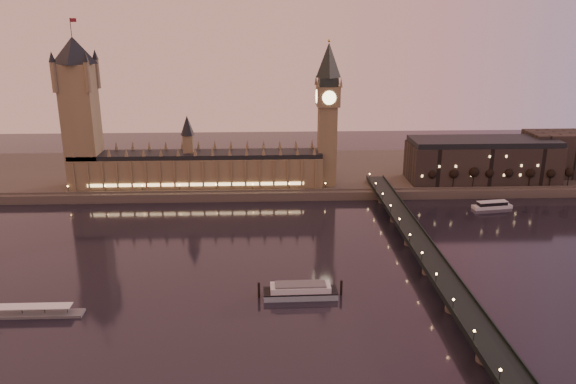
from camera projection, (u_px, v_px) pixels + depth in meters
name	position (u px, v px, depth m)	size (l,w,h in m)	color
ground	(249.00, 261.00, 299.88)	(700.00, 700.00, 0.00)	black
far_embankment	(291.00, 173.00, 457.41)	(560.00, 130.00, 6.00)	#423D35
palace_of_westminster	(198.00, 165.00, 407.12)	(180.00, 26.62, 52.00)	brown
victoria_tower	(79.00, 105.00, 390.78)	(31.68, 31.68, 118.00)	brown
big_ben	(328.00, 106.00, 398.11)	(17.68, 17.68, 104.00)	brown
westminster_bridge	(419.00, 249.00, 301.79)	(13.20, 260.00, 15.30)	black
city_block	(510.00, 158.00, 425.60)	(155.00, 45.00, 34.00)	black
bare_tree_0	(431.00, 174.00, 403.96)	(6.65, 6.65, 13.53)	black
bare_tree_1	(452.00, 174.00, 404.53)	(6.65, 6.65, 13.53)	black
bare_tree_2	(471.00, 174.00, 405.10)	(6.65, 6.65, 13.53)	black
bare_tree_3	(491.00, 174.00, 405.67)	(6.65, 6.65, 13.53)	black
bare_tree_4	(511.00, 173.00, 406.24)	(6.65, 6.65, 13.53)	black
bare_tree_5	(531.00, 173.00, 406.81)	(6.65, 6.65, 13.53)	black
bare_tree_6	(551.00, 173.00, 407.38)	(6.65, 6.65, 13.53)	black
bare_tree_7	(570.00, 173.00, 407.95)	(6.65, 6.65, 13.53)	black
cruise_boat_b	(492.00, 205.00, 381.39)	(27.76, 10.69, 5.00)	silver
moored_barge	(300.00, 291.00, 260.65)	(39.74, 10.23, 7.29)	#849AA8
pontoon_pier	(35.00, 313.00, 245.06)	(40.98, 6.83, 10.93)	#595B5E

